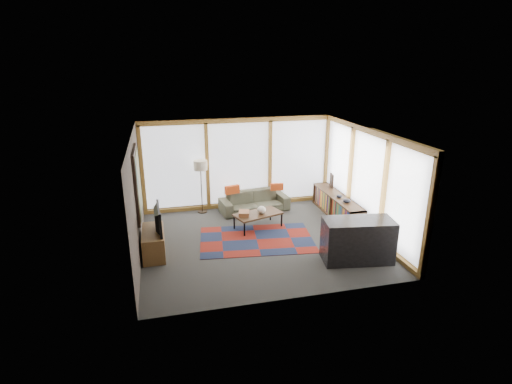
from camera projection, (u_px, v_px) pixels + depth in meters
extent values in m
plane|color=#2E2E2B|center=(260.00, 240.00, 9.60)|extent=(5.50, 5.50, 0.00)
cube|color=#40382F|center=(136.00, 199.00, 8.56)|extent=(0.04, 5.00, 2.60)
cube|color=#40382F|center=(296.00, 233.00, 6.88)|extent=(5.50, 0.04, 2.60)
cube|color=silver|center=(260.00, 133.00, 8.76)|extent=(5.50, 5.00, 0.04)
cube|color=white|center=(239.00, 163.00, 11.45)|extent=(5.30, 0.02, 2.35)
cube|color=white|center=(367.00, 181.00, 9.79)|extent=(0.02, 4.80, 2.35)
cube|color=black|center=(137.00, 183.00, 8.77)|extent=(0.05, 1.35, 1.55)
cube|color=gold|center=(139.00, 183.00, 8.77)|extent=(0.02, 1.20, 1.40)
cube|color=maroon|center=(257.00, 239.00, 9.63)|extent=(2.88, 2.05, 0.01)
imported|color=#3E402D|center=(254.00, 201.00, 11.37)|extent=(2.03, 1.00, 0.57)
cube|color=#B43D14|center=(232.00, 190.00, 11.11)|extent=(0.44, 0.23, 0.23)
cube|color=#B43D14|center=(277.00, 187.00, 11.40)|extent=(0.38, 0.16, 0.20)
cube|color=brown|center=(244.00, 213.00, 10.04)|extent=(0.33, 0.37, 0.11)
ellipsoid|color=beige|center=(262.00, 210.00, 10.15)|extent=(0.28, 0.28, 0.20)
ellipsoid|color=black|center=(347.00, 201.00, 10.31)|extent=(0.23, 0.23, 0.10)
ellipsoid|color=black|center=(339.00, 196.00, 10.69)|extent=(0.18, 0.18, 0.08)
cube|color=black|center=(332.00, 181.00, 11.48)|extent=(0.09, 0.31, 0.40)
cube|color=brown|center=(154.00, 243.00, 8.84)|extent=(0.47, 1.13, 0.56)
imported|color=black|center=(155.00, 219.00, 8.67)|extent=(0.17, 0.98, 0.56)
cube|color=black|center=(358.00, 240.00, 8.53)|extent=(1.56, 0.90, 0.93)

